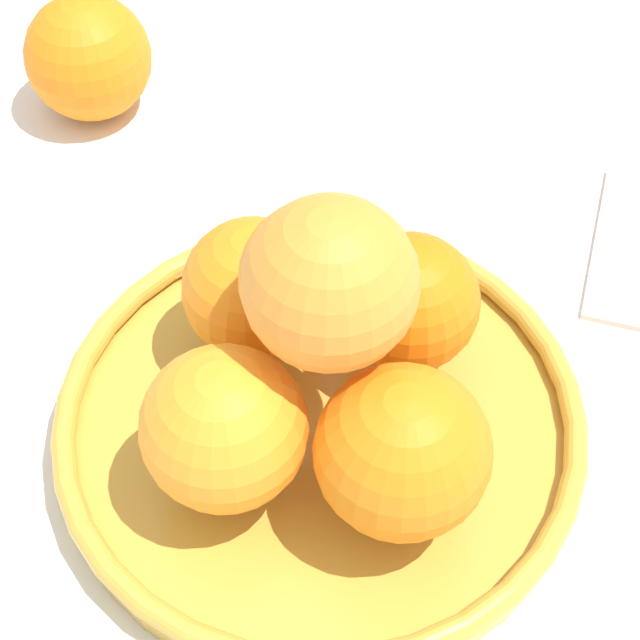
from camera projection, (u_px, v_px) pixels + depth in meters
ground_plane at (320, 439)px, 0.56m from camera, size 4.00×4.00×0.00m
fruit_bowl at (320, 423)px, 0.55m from camera, size 0.27×0.27×0.03m
orange_pile at (322, 344)px, 0.49m from camera, size 0.20×0.19×0.14m
stray_orange at (88, 57)px, 0.69m from camera, size 0.08×0.08×0.08m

